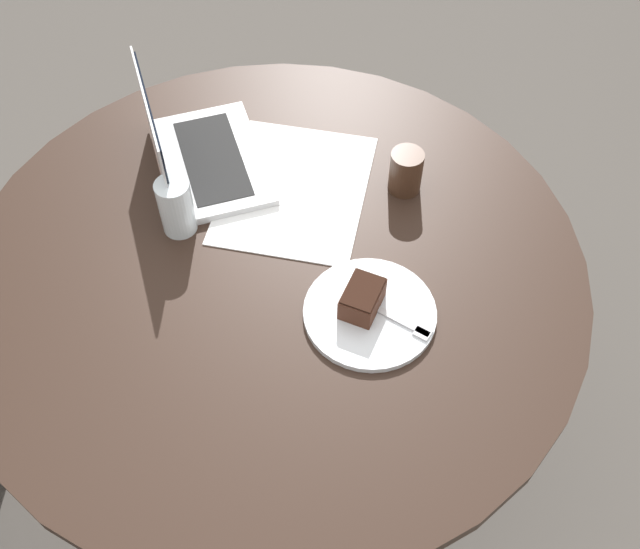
{
  "coord_description": "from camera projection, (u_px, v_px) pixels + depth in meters",
  "views": [
    {
      "loc": [
        0.67,
        0.55,
        1.85
      ],
      "look_at": [
        -0.0,
        0.11,
        0.78
      ],
      "focal_mm": 42.0,
      "sensor_mm": 36.0,
      "label": 1
    }
  ],
  "objects": [
    {
      "name": "fork",
      "position": [
        396.0,
        319.0,
        1.32
      ],
      "size": [
        0.03,
        0.17,
        0.0
      ],
      "rotation": [
        0.0,
        0.0,
        7.87
      ],
      "color": "silver",
      "rests_on": "plate"
    },
    {
      "name": "cake_slice",
      "position": [
        362.0,
        298.0,
        1.31
      ],
      "size": [
        0.09,
        0.08,
        0.05
      ],
      "rotation": [
        0.0,
        0.0,
        3.32
      ],
      "color": "#472619",
      "rests_on": "plate"
    },
    {
      "name": "paper_document",
      "position": [
        295.0,
        189.0,
        1.52
      ],
      "size": [
        0.44,
        0.4,
        0.0
      ],
      "rotation": [
        0.0,
        0.0,
        0.39
      ],
      "color": "white",
      "rests_on": "dining_table"
    },
    {
      "name": "water_glass",
      "position": [
        176.0,
        207.0,
        1.41
      ],
      "size": [
        0.07,
        0.07,
        0.12
      ],
      "color": "silver",
      "rests_on": "dining_table"
    },
    {
      "name": "laptop",
      "position": [
        198.0,
        154.0,
        1.53
      ],
      "size": [
        0.36,
        0.37,
        0.21
      ],
      "rotation": [
        0.0,
        0.0,
        7.18
      ],
      "color": "silver",
      "rests_on": "dining_table"
    },
    {
      "name": "plate",
      "position": [
        370.0,
        312.0,
        1.33
      ],
      "size": [
        0.24,
        0.24,
        0.01
      ],
      "color": "silver",
      "rests_on": "dining_table"
    },
    {
      "name": "dining_table",
      "position": [
        276.0,
        298.0,
        1.5
      ],
      "size": [
        1.18,
        1.18,
        0.74
      ],
      "color": "black",
      "rests_on": "ground_plane"
    },
    {
      "name": "ground_plane",
      "position": [
        287.0,
        430.0,
        2.0
      ],
      "size": [
        12.0,
        12.0,
        0.0
      ],
      "primitive_type": "plane",
      "color": "#4C4742"
    },
    {
      "name": "coffee_glass",
      "position": [
        406.0,
        171.0,
        1.49
      ],
      "size": [
        0.07,
        0.07,
        0.09
      ],
      "color": "#3D2619",
      "rests_on": "dining_table"
    }
  ]
}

